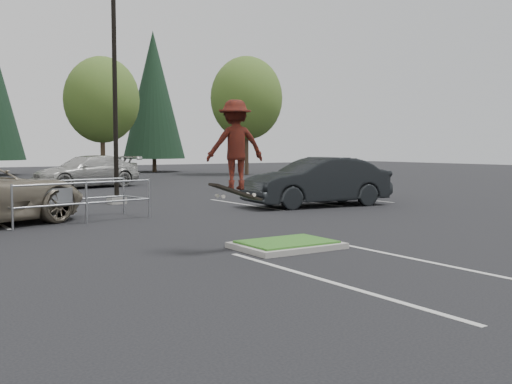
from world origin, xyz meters
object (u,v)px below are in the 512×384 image
skateboarder (236,146)px  conif_c (154,95)px  light_pole (115,86)px  decid_d (246,101)px  car_far_silver (87,171)px  decid_c (102,103)px  car_r_charc (317,182)px  car_r_black (338,182)px  cart_corral (58,196)px

skateboarder → conif_c: bearing=-96.3°
light_pole → decid_d: 25.37m
decid_d → car_far_silver: bearing=-151.8°
skateboarder → car_far_silver: skateboarder is taller
decid_c → car_r_charc: (0.51, -22.83, -4.34)m
light_pole → car_r_black: 9.99m
decid_d → car_far_silver: decid_d is taller
cart_corral → car_far_silver: (5.45, 14.75, 0.10)m
conif_c → decid_d: bearing=-66.5°
decid_c → car_r_black: size_ratio=1.99×
skateboarder → car_r_black: 13.76m
light_pole → car_r_charc: size_ratio=1.82×
decid_c → cart_corral: bearing=-111.7°
decid_d → conif_c: 10.04m
cart_corral → car_r_charc: bearing=-12.1°
car_far_silver → decid_c: bearing=142.3°
skateboarder → car_r_charc: (7.70, 6.84, -1.33)m
decid_c → skateboarder: 30.68m
decid_c → car_r_charc: decid_c is taller
decid_c → cart_corral: size_ratio=1.84×
light_pole → car_far_silver: light_pole is taller
decid_d → skateboarder: decid_d is taller
decid_c → cart_corral: decid_c is taller
decid_c → conif_c: bearing=50.4°
light_pole → skateboarder: (-1.70, -11.84, -2.32)m
car_r_charc → car_r_black: size_ratio=1.32×
cart_corral → conif_c: bearing=51.6°
decid_c → car_r_black: 21.55m
decid_d → car_far_silver: size_ratio=1.56×
decid_d → car_far_silver: 18.32m
car_r_black → decid_c: bearing=-178.2°
light_pole → decid_c: bearing=72.9°
conif_c → car_far_silver: 21.79m
light_pole → conif_c: conif_c is taller
light_pole → skateboarder: bearing=-98.2°
car_far_silver → car_r_black: bearing=14.0°
light_pole → car_r_black: light_pole is taller
light_pole → decid_d: light_pole is taller
conif_c → car_r_charc: conif_c is taller
car_r_charc → decid_c: bearing=-171.9°
conif_c → skateboarder: conif_c is taller
conif_c → cart_corral: (-16.98, -32.25, -6.07)m
light_pole → car_r_charc: 8.62m
decid_d → cart_corral: size_ratio=2.07×
conif_c → car_far_silver: (-11.53, -17.50, -5.97)m
decid_c → skateboarder: bearing=-103.6°
decid_c → car_far_silver: bearing=-114.2°
skateboarder → decid_d: bearing=-107.6°
cart_corral → car_r_black: size_ratio=1.08×
car_r_charc → car_far_silver: (-4.03, 15.00, -0.04)m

